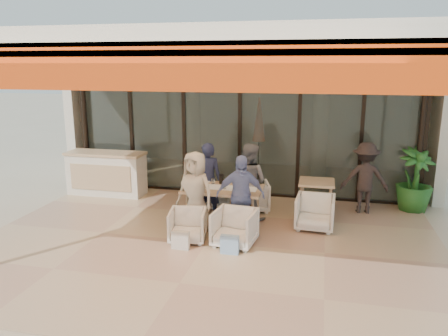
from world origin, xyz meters
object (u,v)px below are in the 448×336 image
object	(u,v)px
host_counter	(107,173)
standing_woman	(365,178)
chair_near_left	(188,224)
dining_table	(223,190)
diner_cream	(195,192)
potted_palm	(415,180)
side_chair	(315,211)
chair_far_right	(252,195)
side_table	(317,186)
diner_grey	(249,181)
diner_periwinkle	(240,196)
chair_near_right	(235,226)
diner_navy	(208,179)
chair_far_left	(214,194)

from	to	relation	value
host_counter	standing_woman	distance (m)	5.84
chair_near_left	standing_woman	world-z (taller)	standing_woman
host_counter	dining_table	size ratio (longest dim) A/B	1.23
diner_cream	potted_palm	size ratio (longest dim) A/B	1.12
side_chair	standing_woman	world-z (taller)	standing_woman
chair_far_right	potted_palm	distance (m)	3.41
diner_cream	side_chair	size ratio (longest dim) A/B	2.10
side_table	dining_table	bearing A→B (deg)	-153.16
diner_grey	diner_periwinkle	distance (m)	0.90
diner_cream	standing_woman	size ratio (longest dim) A/B	1.01
chair_far_right	side_table	size ratio (longest dim) A/B	0.94
dining_table	potted_palm	bearing A→B (deg)	24.22
chair_near_left	chair_near_right	xyz separation A→B (m)	(0.84, 0.00, 0.03)
dining_table	diner_cream	xyz separation A→B (m)	(-0.41, -0.46, 0.07)
chair_near_left	diner_periwinkle	size ratio (longest dim) A/B	0.43
side_chair	side_table	bearing A→B (deg)	92.68
diner_grey	diner_navy	bearing A→B (deg)	21.11
diner_navy	potted_palm	distance (m)	4.34
chair_far_left	side_chair	distance (m)	2.31
chair_near_left	side_table	xyz separation A→B (m)	(2.16, 1.84, 0.32)
host_counter	chair_far_left	size ratio (longest dim) A/B	3.00
chair_far_right	diner_grey	bearing A→B (deg)	75.11
chair_near_left	dining_table	bearing A→B (deg)	56.80
diner_grey	side_chair	world-z (taller)	diner_grey
chair_near_left	diner_navy	bearing A→B (deg)	80.23
side_table	standing_woman	world-z (taller)	standing_woman
diner_navy	standing_woman	bearing A→B (deg)	-171.02
chair_far_right	diner_grey	distance (m)	0.66
chair_far_right	diner_navy	xyz separation A→B (m)	(-0.84, -0.50, 0.42)
diner_cream	potted_palm	distance (m)	4.68
side_chair	potted_palm	distance (m)	2.55
host_counter	chair_far_left	distance (m)	2.75
dining_table	side_chair	size ratio (longest dim) A/B	2.08
chair_far_right	diner_navy	size ratio (longest dim) A/B	0.46
side_table	chair_near_left	bearing A→B (deg)	-139.58
dining_table	diner_cream	distance (m)	0.62
chair_far_left	diner_cream	xyz separation A→B (m)	(0.00, -1.40, 0.45)
chair_near_left	diner_cream	distance (m)	0.66
dining_table	diner_grey	world-z (taller)	diner_grey
chair_far_right	chair_near_right	xyz separation A→B (m)	(0.00, -1.90, 0.00)
diner_grey	side_chair	distance (m)	1.42
diner_cream	chair_far_right	bearing A→B (deg)	76.48
potted_palm	dining_table	bearing A→B (deg)	-155.78
diner_periwinkle	potted_palm	size ratio (longest dim) A/B	1.10
side_table	potted_palm	xyz separation A→B (m)	(2.00, 0.80, 0.04)
dining_table	diner_grey	size ratio (longest dim) A/B	0.97
diner_navy	diner_cream	distance (m)	0.90
diner_cream	diner_periwinkle	world-z (taller)	diner_cream
diner_grey	diner_cream	size ratio (longest dim) A/B	1.02
chair_far_right	chair_near_left	world-z (taller)	chair_far_right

